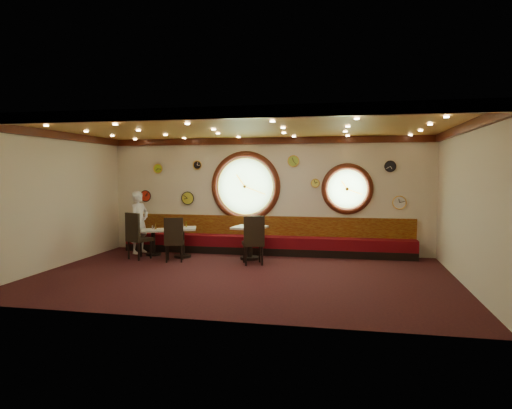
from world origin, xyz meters
The scene contains 43 objects.
floor centered at (0.00, 0.00, 0.00)m, with size 9.00×6.00×0.00m, color black.
ceiling centered at (0.00, 0.00, 3.20)m, with size 9.00×6.00×0.02m, color #C48C37.
wall_back centered at (0.00, 3.00, 1.60)m, with size 9.00×0.02×3.20m, color beige.
wall_front centered at (0.00, -3.00, 1.60)m, with size 9.00×0.02×3.20m, color beige.
wall_left centered at (-4.50, 0.00, 1.60)m, with size 0.02×6.00×3.20m, color beige.
wall_right centered at (4.50, 0.00, 1.60)m, with size 0.02×6.00×3.20m, color beige.
molding_back centered at (0.00, 2.95, 3.11)m, with size 9.00×0.10×0.18m, color #3E150B.
molding_front centered at (0.00, -2.95, 3.11)m, with size 9.00×0.10×0.18m, color #3E150B.
molding_left centered at (-4.45, 0.00, 3.11)m, with size 0.10×6.00×0.18m, color #3E150B.
molding_right centered at (4.45, 0.00, 3.11)m, with size 0.10×6.00×0.18m, color #3E150B.
banquette_base centered at (0.00, 2.72, 0.10)m, with size 8.00×0.55×0.20m, color black.
banquette_seat centered at (0.00, 2.72, 0.35)m, with size 8.00×0.55×0.30m, color #55070E.
banquette_back centered at (0.00, 2.94, 0.75)m, with size 8.00×0.10×0.55m, color #5B1307.
porthole_left_glass centered at (-0.60, 3.00, 1.85)m, with size 1.66×1.66×0.02m, color #8ACA79.
porthole_left_frame centered at (-0.60, 2.98, 1.85)m, with size 1.98×1.98×0.18m, color #3E150B.
porthole_left_ring centered at (-0.60, 2.95, 1.85)m, with size 1.61×1.61×0.03m, color gold.
porthole_right_glass centered at (2.20, 3.00, 1.80)m, with size 1.10×1.10×0.02m, color #8ACA79.
porthole_right_frame centered at (2.20, 2.98, 1.80)m, with size 1.38×1.38×0.18m, color #3E150B.
porthole_right_ring centered at (2.20, 2.95, 1.80)m, with size 1.09×1.09×0.03m, color gold.
wall_clock_0 centered at (-3.20, 2.96, 2.35)m, with size 0.26×0.26×0.03m, color #9FC727.
wall_clock_1 centered at (3.55, 2.96, 1.45)m, with size 0.34×0.34×0.03m, color silver.
wall_clock_2 centered at (-2.30, 2.96, 1.50)m, with size 0.36×0.36×0.03m, color yellow.
wall_clock_3 centered at (-2.00, 2.96, 2.45)m, with size 0.24×0.24×0.03m, color black.
wall_clock_4 centered at (-3.60, 2.96, 1.55)m, with size 0.32×0.32×0.03m, color red.
wall_clock_5 centered at (3.30, 2.96, 2.40)m, with size 0.28×0.28×0.03m, color black.
wall_clock_6 centered at (1.35, 2.96, 1.95)m, with size 0.22×0.22×0.03m, color #FFF854.
wall_clock_7 centered at (0.75, 2.96, 2.55)m, with size 0.30×0.30×0.03m, color #92B538.
table_a centered at (-2.93, 1.95, 0.44)m, with size 0.84×0.84×0.70m.
table_b centered at (-2.05, 1.82, 0.50)m, with size 0.90×0.90×0.79m.
table_c centered at (-0.25, 1.91, 0.54)m, with size 0.90×0.90×0.85m.
chair_a centered at (-3.11, 1.30, 0.69)m, with size 0.67×0.67×0.75m.
chair_b centered at (-2.02, 1.18, 0.64)m, with size 0.58×0.58×0.69m.
chair_c centered at (0.00, 1.21, 0.69)m, with size 0.64×0.64×0.74m.
condiment_a_salt centered at (-2.96, 1.99, 0.75)m, with size 0.04×0.04×0.10m, color silver.
condiment_b_salt centered at (-2.10, 1.90, 0.84)m, with size 0.04×0.04×0.10m, color silver.
condiment_c_salt centered at (-0.31, 1.98, 0.91)m, with size 0.04×0.04×0.11m, color silver.
condiment_a_pepper centered at (-2.89, 1.95, 0.75)m, with size 0.03×0.03×0.09m, color silver.
condiment_b_pepper centered at (-2.02, 1.83, 0.84)m, with size 0.03×0.03×0.09m, color silver.
condiment_c_pepper centered at (-0.19, 1.83, 0.91)m, with size 0.04×0.04×0.11m, color #B8B9BD.
condiment_a_bottle centered at (-2.88, 2.03, 0.77)m, with size 0.04×0.04×0.14m, color gold.
condiment_b_bottle centered at (-1.98, 1.94, 0.87)m, with size 0.05×0.05×0.15m, color gold.
condiment_c_bottle centered at (-0.08, 2.06, 0.93)m, with size 0.05×0.05×0.16m, color gold.
waiter centered at (-3.44, 2.19, 0.86)m, with size 0.63×0.41×1.72m, color white.
Camera 1 is at (2.22, -9.49, 2.23)m, focal length 32.00 mm.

